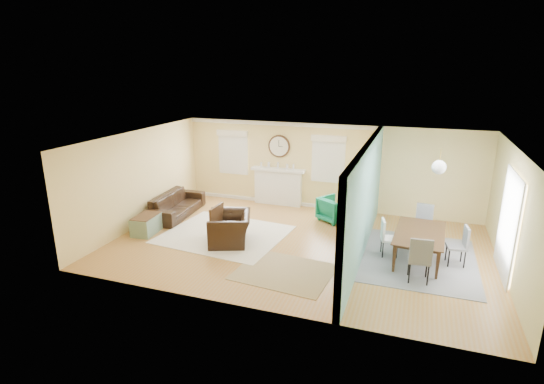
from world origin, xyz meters
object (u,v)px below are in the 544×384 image
object	(u,v)px
eames_chair	(230,228)
sofa	(176,204)
credenza	(357,216)
dining_table	(420,246)
green_chair	(334,209)

from	to	relation	value
eames_chair	sofa	bearing A→B (deg)	-141.23
eames_chair	credenza	xyz separation A→B (m)	(2.84, 1.91, 0.03)
eames_chair	dining_table	size ratio (longest dim) A/B	0.61
sofa	dining_table	xyz separation A→B (m)	(6.80, -0.81, 0.01)
sofa	credenza	distance (m)	5.22
green_chair	credenza	world-z (taller)	credenza
credenza	green_chair	bearing A→B (deg)	146.56
sofa	eames_chair	distance (m)	2.70
green_chair	credenza	bearing A→B (deg)	179.66
green_chair	dining_table	bearing A→B (deg)	174.75
sofa	dining_table	bearing A→B (deg)	-100.90
dining_table	green_chair	bearing A→B (deg)	54.77
eames_chair	credenza	distance (m)	3.42
eames_chair	dining_table	world-z (taller)	eames_chair
sofa	credenza	bearing A→B (deg)	-87.88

